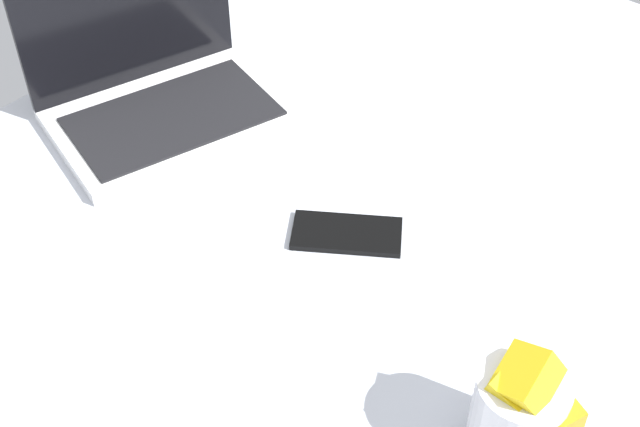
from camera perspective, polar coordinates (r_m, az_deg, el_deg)
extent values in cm
cube|color=#B7BCC6|center=(105.29, 3.73, -10.73)|extent=(180.00, 140.00, 18.00)
cube|color=silver|center=(127.89, -10.16, 6.39)|extent=(38.16, 31.39, 2.00)
cube|color=black|center=(126.05, -9.94, 6.50)|extent=(32.62, 24.51, 0.40)
cube|color=black|center=(130.52, -12.91, 12.81)|extent=(31.94, 10.29, 21.00)
cylinder|color=silver|center=(86.14, 13.11, -13.30)|extent=(9.00, 9.00, 11.00)
cube|color=red|center=(88.63, 12.95, -13.73)|extent=(8.65, 8.51, 6.11)
cube|color=blue|center=(87.29, 14.20, -13.32)|extent=(6.28, 6.13, 3.58)
cube|color=red|center=(85.46, 12.99, -12.68)|extent=(6.99, 7.50, 6.20)
cube|color=orange|center=(83.82, 15.01, -12.74)|extent=(6.89, 7.02, 3.90)
cube|color=yellow|center=(82.37, 13.46, -11.61)|extent=(5.59, 6.13, 4.59)
cube|color=yellow|center=(81.15, 13.80, -10.78)|extent=(6.79, 5.74, 6.70)
cube|color=black|center=(107.89, 1.82, -1.36)|extent=(13.53, 15.39, 0.80)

